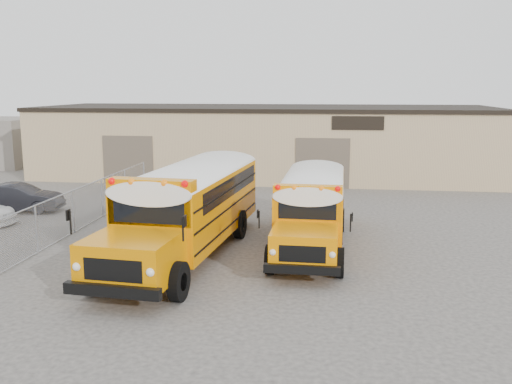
# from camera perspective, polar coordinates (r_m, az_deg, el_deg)

# --- Properties ---
(ground) EXTENTS (120.00, 120.00, 0.00)m
(ground) POSITION_cam_1_polar(r_m,az_deg,el_deg) (20.25, -5.73, -6.76)
(ground) COLOR #45423F
(ground) RESTS_ON ground
(warehouse) EXTENTS (30.20, 10.20, 4.67)m
(warehouse) POSITION_cam_1_polar(r_m,az_deg,el_deg) (39.23, 0.95, 5.21)
(warehouse) COLOR tan
(warehouse) RESTS_ON ground
(chainlink_fence) EXTENTS (0.07, 18.07, 1.81)m
(chainlink_fence) POSITION_cam_1_polar(r_m,az_deg,el_deg) (24.75, -17.79, -1.87)
(chainlink_fence) COLOR #96989E
(chainlink_fence) RESTS_ON ground
(school_bus_left) EXTENTS (3.75, 11.44, 3.29)m
(school_bus_left) POSITION_cam_1_polar(r_m,az_deg,el_deg) (27.14, -2.00, 1.84)
(school_bus_left) COLOR orange
(school_bus_left) RESTS_ON ground
(school_bus_right) EXTENTS (2.63, 9.59, 2.79)m
(school_bus_right) POSITION_cam_1_polar(r_m,az_deg,el_deg) (27.68, 6.29, 1.35)
(school_bus_right) COLOR orange
(school_bus_right) RESTS_ON ground
(tarp_bundle) EXTENTS (1.24, 1.24, 1.69)m
(tarp_bundle) POSITION_cam_1_polar(r_m,az_deg,el_deg) (17.58, -12.28, -6.69)
(tarp_bundle) COLOR black
(tarp_bundle) RESTS_ON ground
(car_dark) EXTENTS (4.32, 1.95, 1.38)m
(car_dark) POSITION_cam_1_polar(r_m,az_deg,el_deg) (29.88, -22.70, -0.54)
(car_dark) COLOR black
(car_dark) RESTS_ON ground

